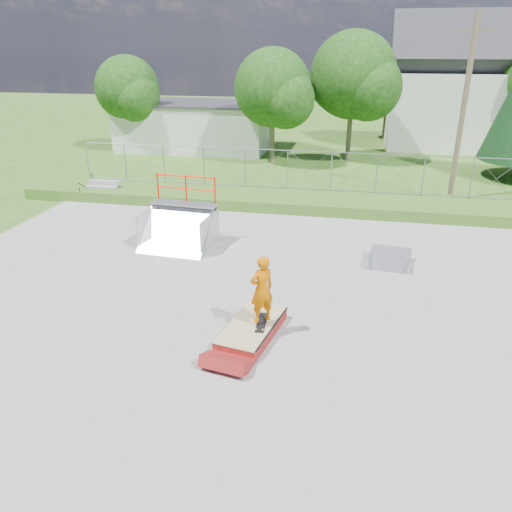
# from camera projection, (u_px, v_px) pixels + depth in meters

# --- Properties ---
(ground) EXTENTS (120.00, 120.00, 0.00)m
(ground) POSITION_uv_depth(u_px,v_px,m) (233.00, 303.00, 13.95)
(ground) COLOR #375D1A
(ground) RESTS_ON ground
(concrete_pad) EXTENTS (20.00, 16.00, 0.04)m
(concrete_pad) POSITION_uv_depth(u_px,v_px,m) (233.00, 302.00, 13.94)
(concrete_pad) COLOR gray
(concrete_pad) RESTS_ON ground
(grass_berm) EXTENTS (24.00, 3.00, 0.50)m
(grass_berm) POSITION_uv_depth(u_px,v_px,m) (284.00, 200.00, 22.43)
(grass_berm) COLOR #375D1A
(grass_berm) RESTS_ON ground
(grind_box) EXTENTS (1.48, 2.40, 0.33)m
(grind_box) POSITION_uv_depth(u_px,v_px,m) (252.00, 330.00, 12.30)
(grind_box) COLOR maroon
(grind_box) RESTS_ON concrete_pad
(quarter_pipe) EXTENTS (2.52, 2.18, 2.38)m
(quarter_pipe) POSITION_uv_depth(u_px,v_px,m) (176.00, 216.00, 17.32)
(quarter_pipe) COLOR #9EA0A6
(quarter_pipe) RESTS_ON concrete_pad
(flat_bank_ramp) EXTENTS (1.48, 1.56, 0.40)m
(flat_bank_ramp) POSITION_uv_depth(u_px,v_px,m) (389.00, 260.00, 16.25)
(flat_bank_ramp) COLOR #9EA0A6
(flat_bank_ramp) RESTS_ON concrete_pad
(skateboard) EXTENTS (0.24, 0.80, 0.13)m
(skateboard) POSITION_uv_depth(u_px,v_px,m) (262.00, 323.00, 12.20)
(skateboard) COLOR black
(skateboard) RESTS_ON grind_box
(skater) EXTENTS (0.73, 0.71, 1.70)m
(skater) POSITION_uv_depth(u_px,v_px,m) (262.00, 292.00, 11.87)
(skater) COLOR #C65F00
(skater) RESTS_ON grind_box
(concrete_stairs) EXTENTS (1.50, 1.60, 0.80)m
(concrete_stairs) POSITION_uv_depth(u_px,v_px,m) (101.00, 191.00, 23.21)
(concrete_stairs) COLOR gray
(concrete_stairs) RESTS_ON ground
(chain_link_fence) EXTENTS (20.00, 0.06, 1.80)m
(chain_link_fence) POSITION_uv_depth(u_px,v_px,m) (287.00, 170.00, 22.89)
(chain_link_fence) COLOR gray
(chain_link_fence) RESTS_ON grass_berm
(utility_building_flat) EXTENTS (10.00, 6.00, 3.00)m
(utility_building_flat) POSITION_uv_depth(u_px,v_px,m) (197.00, 126.00, 34.70)
(utility_building_flat) COLOR beige
(utility_building_flat) RESTS_ON ground
(gable_house) EXTENTS (8.40, 6.08, 8.94)m
(gable_house) POSITION_uv_depth(u_px,v_px,m) (450.00, 90.00, 34.30)
(gable_house) COLOR beige
(gable_house) RESTS_ON ground
(utility_pole) EXTENTS (0.24, 0.24, 8.00)m
(utility_pole) POSITION_uv_depth(u_px,v_px,m) (463.00, 111.00, 21.86)
(utility_pole) COLOR brown
(utility_pole) RESTS_ON ground
(tree_left_near) EXTENTS (4.76, 4.48, 6.65)m
(tree_left_near) POSITION_uv_depth(u_px,v_px,m) (276.00, 91.00, 28.73)
(tree_left_near) COLOR brown
(tree_left_near) RESTS_ON ground
(tree_center) EXTENTS (5.44, 5.12, 7.60)m
(tree_center) POSITION_uv_depth(u_px,v_px,m) (358.00, 79.00, 29.45)
(tree_center) COLOR brown
(tree_center) RESTS_ON ground
(tree_left_far) EXTENTS (4.42, 4.16, 6.18)m
(tree_left_far) POSITION_uv_depth(u_px,v_px,m) (130.00, 91.00, 32.50)
(tree_left_far) COLOR brown
(tree_left_far) RESTS_ON ground
(tree_back_mid) EXTENTS (4.08, 3.84, 5.70)m
(tree_back_mid) POSITION_uv_depth(u_px,v_px,m) (391.00, 90.00, 36.75)
(tree_back_mid) COLOR brown
(tree_back_mid) RESTS_ON ground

